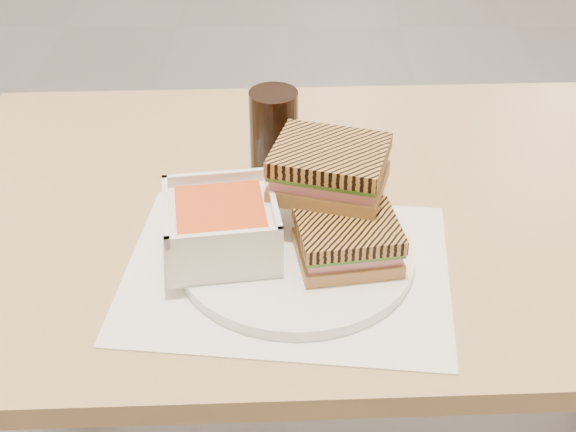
{
  "coord_description": "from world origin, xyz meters",
  "views": [
    {
      "loc": [
        0.01,
        -2.76,
        1.36
      ],
      "look_at": [
        0.01,
        -2.0,
        0.82
      ],
      "focal_mm": 49.31,
      "sensor_mm": 36.0,
      "label": 1
    }
  ],
  "objects_px": {
    "plate": "(296,255)",
    "panini_lower": "(348,241)",
    "cola_glass": "(274,139)",
    "soup_bowl": "(221,228)",
    "main_table": "(377,265)"
  },
  "relations": [
    {
      "from": "main_table",
      "to": "panini_lower",
      "type": "xyz_separation_m",
      "value": [
        -0.06,
        -0.15,
        0.16
      ]
    },
    {
      "from": "plate",
      "to": "soup_bowl",
      "type": "xyz_separation_m",
      "value": [
        -0.09,
        0.0,
        0.04
      ]
    },
    {
      "from": "plate",
      "to": "panini_lower",
      "type": "height_order",
      "value": "panini_lower"
    },
    {
      "from": "plate",
      "to": "soup_bowl",
      "type": "relative_size",
      "value": 1.91
    },
    {
      "from": "cola_glass",
      "to": "main_table",
      "type": "bearing_deg",
      "value": -16.64
    },
    {
      "from": "cola_glass",
      "to": "panini_lower",
      "type": "bearing_deg",
      "value": -64.87
    },
    {
      "from": "panini_lower",
      "to": "cola_glass",
      "type": "height_order",
      "value": "cola_glass"
    },
    {
      "from": "panini_lower",
      "to": "plate",
      "type": "bearing_deg",
      "value": 165.06
    },
    {
      "from": "soup_bowl",
      "to": "panini_lower",
      "type": "relative_size",
      "value": 1.14
    },
    {
      "from": "plate",
      "to": "panini_lower",
      "type": "bearing_deg",
      "value": -14.94
    },
    {
      "from": "soup_bowl",
      "to": "panini_lower",
      "type": "xyz_separation_m",
      "value": [
        0.15,
        -0.02,
        -0.0
      ]
    },
    {
      "from": "main_table",
      "to": "panini_lower",
      "type": "bearing_deg",
      "value": -111.14
    },
    {
      "from": "main_table",
      "to": "soup_bowl",
      "type": "bearing_deg",
      "value": -147.95
    },
    {
      "from": "main_table",
      "to": "panini_lower",
      "type": "relative_size",
      "value": 9.34
    },
    {
      "from": "main_table",
      "to": "cola_glass",
      "type": "xyz_separation_m",
      "value": [
        -0.15,
        0.04,
        0.18
      ]
    }
  ]
}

